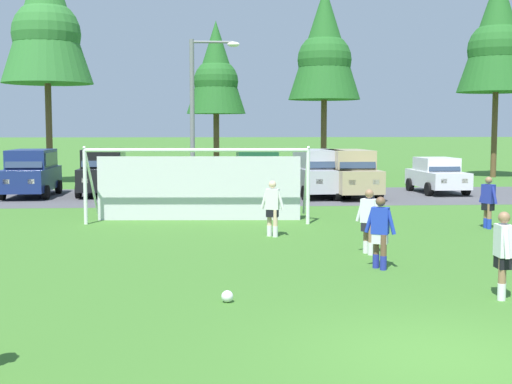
{
  "coord_description": "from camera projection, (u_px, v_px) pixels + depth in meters",
  "views": [
    {
      "loc": [
        -3.26,
        -9.25,
        3.19
      ],
      "look_at": [
        -1.93,
        9.76,
        1.41
      ],
      "focal_mm": 48.89,
      "sensor_mm": 36.0,
      "label": 1
    }
  ],
  "objects": [
    {
      "name": "parked_car_slot_far_left",
      "position": [
        31.0,
        172.0,
        32.06
      ],
      "size": [
        2.19,
        4.63,
        2.16
      ],
      "color": "navy",
      "rests_on": "ground"
    },
    {
      "name": "parked_car_slot_center_right",
      "position": [
        318.0,
        172.0,
        32.07
      ],
      "size": [
        2.41,
        4.74,
        2.16
      ],
      "color": "#B2B2BC",
      "rests_on": "ground"
    },
    {
      "name": "tree_center_back",
      "position": [
        325.0,
        47.0,
        42.09
      ],
      "size": [
        4.38,
        4.38,
        11.67
      ],
      "color": "brown",
      "rests_on": "ground"
    },
    {
      "name": "player_trailing_back",
      "position": [
        503.0,
        255.0,
        12.89
      ],
      "size": [
        0.25,
        0.73,
        1.64
      ],
      "color": "#936B4C",
      "rests_on": "ground"
    },
    {
      "name": "parked_car_slot_center",
      "position": [
        257.0,
        173.0,
        31.67
      ],
      "size": [
        2.15,
        4.61,
        2.16
      ],
      "color": "#194C2D",
      "rests_on": "ground"
    },
    {
      "name": "parking_lot_strip",
      "position": [
        278.0,
        196.0,
        32.32
      ],
      "size": [
        52.0,
        8.4,
        0.01
      ],
      "primitive_type": "cube",
      "color": "#4C4C51",
      "rests_on": "ground"
    },
    {
      "name": "player_defender_far",
      "position": [
        272.0,
        209.0,
        20.29
      ],
      "size": [
        0.7,
        0.38,
        1.64
      ],
      "color": "beige",
      "rests_on": "ground"
    },
    {
      "name": "parked_car_slot_far_right",
      "position": [
        437.0,
        175.0,
        33.7
      ],
      "size": [
        2.2,
        4.28,
        1.72
      ],
      "color": "silver",
      "rests_on": "ground"
    },
    {
      "name": "player_striker_near",
      "position": [
        380.0,
        233.0,
        15.63
      ],
      "size": [
        0.66,
        0.47,
        1.64
      ],
      "color": "brown",
      "rests_on": "ground"
    },
    {
      "name": "soccer_goal",
      "position": [
        198.0,
        183.0,
        23.63
      ],
      "size": [
        7.52,
        2.4,
        2.57
      ],
      "color": "white",
      "rests_on": "ground"
    },
    {
      "name": "tree_mid_left",
      "position": [
        216.0,
        71.0,
        42.45
      ],
      "size": [
        3.61,
        3.61,
        9.64
      ],
      "color": "brown",
      "rests_on": "ground"
    },
    {
      "name": "tree_left_edge",
      "position": [
        46.0,
        17.0,
        38.97
      ],
      "size": [
        5.08,
        5.08,
        13.55
      ],
      "color": "brown",
      "rests_on": "ground"
    },
    {
      "name": "player_midfield_center",
      "position": [
        369.0,
        222.0,
        17.48
      ],
      "size": [
        0.62,
        0.54,
        1.64
      ],
      "color": "#936B4C",
      "rests_on": "ground"
    },
    {
      "name": "parked_car_slot_left",
      "position": [
        104.0,
        171.0,
        32.79
      ],
      "size": [
        2.21,
        4.64,
        2.16
      ],
      "color": "black",
      "rests_on": "ground"
    },
    {
      "name": "tree_mid_right",
      "position": [
        497.0,
        36.0,
        43.73
      ],
      "size": [
        4.86,
        4.86,
        12.97
      ],
      "color": "brown",
      "rests_on": "ground"
    },
    {
      "name": "soccer_ball",
      "position": [
        227.0,
        296.0,
        12.7
      ],
      "size": [
        0.22,
        0.22,
        0.22
      ],
      "color": "white",
      "rests_on": "ground"
    },
    {
      "name": "parked_car_slot_right",
      "position": [
        349.0,
        173.0,
        31.71
      ],
      "size": [
        2.4,
        4.73,
        2.16
      ],
      "color": "tan",
      "rests_on": "ground"
    },
    {
      "name": "ground_plane",
      "position": [
        300.0,
        218.0,
        24.61
      ],
      "size": [
        400.0,
        400.0,
        0.0
      ],
      "primitive_type": "plane",
      "color": "#3D7028"
    },
    {
      "name": "street_lamp",
      "position": [
        197.0,
        122.0,
        26.9
      ],
      "size": [
        2.0,
        0.32,
        6.54
      ],
      "color": "slate",
      "rests_on": "ground"
    },
    {
      "name": "player_winger_left",
      "position": [
        488.0,
        203.0,
        21.9
      ],
      "size": [
        0.4,
        0.71,
        1.64
      ],
      "color": "#936B4C",
      "rests_on": "ground"
    },
    {
      "name": "parked_car_slot_center_left",
      "position": [
        159.0,
        177.0,
        32.18
      ],
      "size": [
        2.21,
        4.29,
        1.72
      ],
      "color": "maroon",
      "rests_on": "ground"
    }
  ]
}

